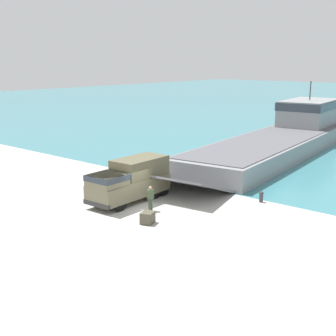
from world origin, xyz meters
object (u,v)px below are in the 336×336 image
(landing_craft, at_px, (286,134))
(soldier_on_ramp, at_px, (150,197))
(military_truck, at_px, (130,180))
(cargo_crate, at_px, (148,218))
(mooring_bollard, at_px, (261,196))

(landing_craft, bearing_deg, soldier_on_ramp, -89.41)
(landing_craft, xyz_separation_m, soldier_on_ramp, (3.28, -26.98, -0.81))
(military_truck, bearing_deg, cargo_crate, 55.15)
(cargo_crate, bearing_deg, soldier_on_ramp, 128.24)
(landing_craft, relative_size, mooring_bollard, 47.07)
(landing_craft, height_order, mooring_bollard, landing_craft)
(mooring_bollard, xyz_separation_m, cargo_crate, (-3.30, -8.84, -0.07))
(mooring_bollard, relative_size, cargo_crate, 0.92)
(military_truck, height_order, cargo_crate, military_truck)
(mooring_bollard, height_order, cargo_crate, mooring_bollard)
(landing_craft, height_order, soldier_on_ramp, landing_craft)
(soldier_on_ramp, bearing_deg, mooring_bollard, 67.72)
(landing_craft, relative_size, cargo_crate, 43.26)
(soldier_on_ramp, xyz_separation_m, cargo_crate, (1.61, -2.04, -0.64))
(landing_craft, xyz_separation_m, cargo_crate, (4.89, -29.02, -1.45))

